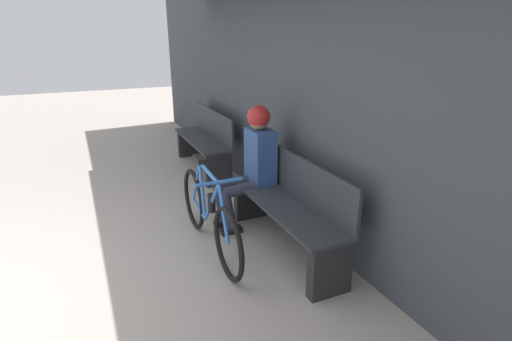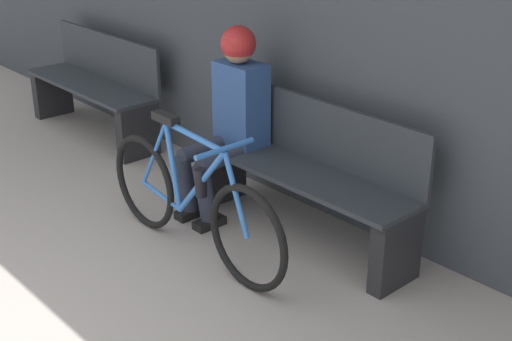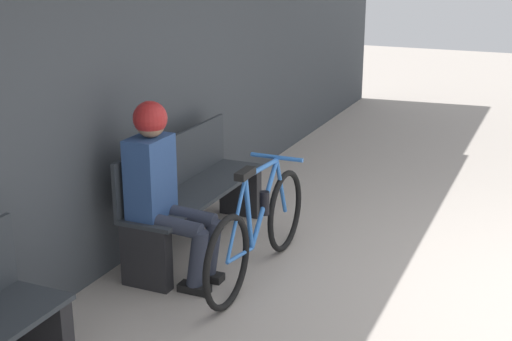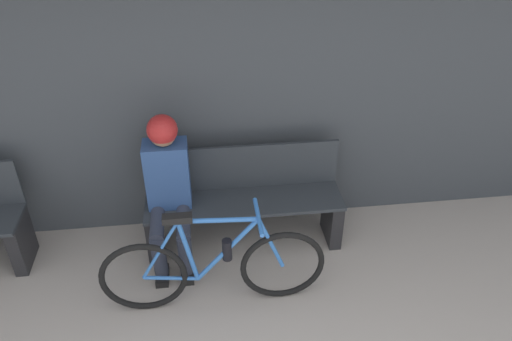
{
  "view_description": "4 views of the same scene",
  "coord_description": "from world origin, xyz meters",
  "px_view_note": "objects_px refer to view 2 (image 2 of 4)",
  "views": [
    {
      "loc": [
        2.9,
        0.9,
        1.96
      ],
      "look_at": [
        -0.0,
        2.21,
        0.83
      ],
      "focal_mm": 28.0,
      "sensor_mm": 36.0,
      "label": 1
    },
    {
      "loc": [
        2.78,
        -0.4,
        2.21
      ],
      "look_at": [
        0.01,
        2.11,
        0.59
      ],
      "focal_mm": 50.0,
      "sensor_mm": 36.0,
      "label": 2
    },
    {
      "loc": [
        -4.53,
        0.04,
        2.24
      ],
      "look_at": [
        0.02,
        2.04,
        0.67
      ],
      "focal_mm": 50.0,
      "sensor_mm": 36.0,
      "label": 3
    },
    {
      "loc": [
        -0.32,
        -0.77,
        2.91
      ],
      "look_at": [
        0.04,
        2.2,
        0.95
      ],
      "focal_mm": 35.0,
      "sensor_mm": 36.0,
      "label": 4
    }
  ],
  "objects_px": {
    "bicycle": "(191,202)",
    "person_seated": "(231,109)",
    "park_bench_far": "(95,89)",
    "park_bench_near": "(306,177)"
  },
  "relations": [
    {
      "from": "park_bench_near",
      "to": "park_bench_far",
      "type": "bearing_deg",
      "value": -179.98
    },
    {
      "from": "park_bench_near",
      "to": "park_bench_far",
      "type": "xyz_separation_m",
      "value": [
        -2.54,
        -0.0,
        -0.0
      ]
    },
    {
      "from": "park_bench_far",
      "to": "park_bench_near",
      "type": "bearing_deg",
      "value": 0.02
    },
    {
      "from": "bicycle",
      "to": "park_bench_far",
      "type": "distance_m",
      "value": 2.36
    },
    {
      "from": "park_bench_far",
      "to": "bicycle",
      "type": "bearing_deg",
      "value": -16.77
    },
    {
      "from": "person_seated",
      "to": "park_bench_far",
      "type": "height_order",
      "value": "person_seated"
    },
    {
      "from": "park_bench_near",
      "to": "bicycle",
      "type": "bearing_deg",
      "value": -112.79
    },
    {
      "from": "bicycle",
      "to": "park_bench_far",
      "type": "height_order",
      "value": "park_bench_far"
    },
    {
      "from": "bicycle",
      "to": "person_seated",
      "type": "height_order",
      "value": "person_seated"
    },
    {
      "from": "person_seated",
      "to": "park_bench_far",
      "type": "xyz_separation_m",
      "value": [
        -1.95,
        0.1,
        -0.32
      ]
    }
  ]
}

